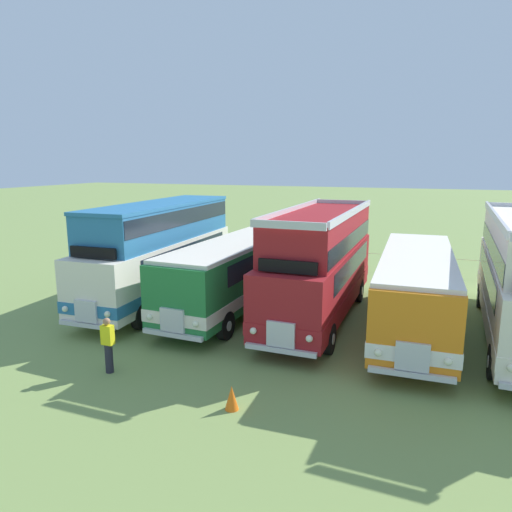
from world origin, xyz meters
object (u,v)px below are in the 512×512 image
bus_third_in_row (320,262)px  bus_second_in_row (234,270)px  bus_fourth_in_row (416,286)px  bus_first_in_row (161,248)px  marshal_person (108,345)px  cone_near_end (232,398)px

bus_third_in_row → bus_second_in_row: bearing=-177.2°
bus_second_in_row → bus_fourth_in_row: size_ratio=0.95×
bus_first_in_row → bus_third_in_row: bearing=0.4°
bus_first_in_row → bus_second_in_row: bus_first_in_row is taller
bus_first_in_row → bus_third_in_row: bus_third_in_row is taller
bus_third_in_row → bus_fourth_in_row: bearing=-3.2°
bus_first_in_row → bus_fourth_in_row: bearing=-0.8°
bus_first_in_row → marshal_person: bearing=-70.6°
bus_third_in_row → cone_near_end: bearing=-93.7°
bus_third_in_row → bus_first_in_row: bearing=-179.6°
bus_fourth_in_row → bus_third_in_row: bearing=176.8°
bus_first_in_row → cone_near_end: 10.51m
bus_fourth_in_row → cone_near_end: 8.75m
bus_first_in_row → bus_second_in_row: 3.73m
cone_near_end → bus_third_in_row: bearing=86.3°
bus_fourth_in_row → cone_near_end: bearing=-118.8°
bus_third_in_row → cone_near_end: 8.04m
bus_second_in_row → bus_third_in_row: (3.66, 0.18, 0.60)m
bus_fourth_in_row → bus_first_in_row: bearing=179.2°
bus_second_in_row → marshal_person: size_ratio=5.65×
bus_first_in_row → cone_near_end: (6.81, -7.71, -2.15)m
bus_first_in_row → bus_fourth_in_row: size_ratio=1.01×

